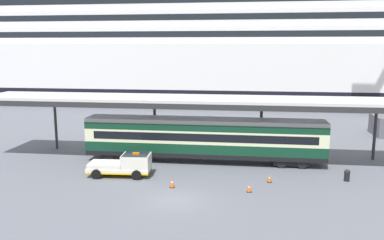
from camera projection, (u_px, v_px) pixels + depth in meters
ground_plane at (174, 200)px, 28.37m from camera, size 400.00×400.00×0.00m
cruise_ship at (317, 41)px, 75.75m from camera, size 162.05×22.19×36.11m
platform_canopy at (205, 100)px, 37.39m from camera, size 42.66×5.55×6.01m
train_carriage at (204, 138)px, 37.61m from camera, size 22.10×2.81×4.11m
service_truck at (125, 164)px, 33.67m from camera, size 5.32×2.51×2.02m
traffic_cone_near at (270, 178)px, 32.13m from camera, size 0.36×0.36×0.66m
traffic_cone_mid at (249, 188)px, 29.97m from camera, size 0.36×0.36×0.66m
traffic_cone_far at (172, 183)px, 30.92m from camera, size 0.36×0.36×0.76m
quay_bollard at (347, 175)px, 32.39m from camera, size 0.48×0.48×0.96m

